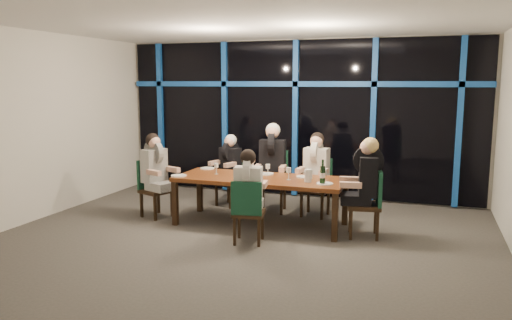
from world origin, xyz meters
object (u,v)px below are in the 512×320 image
object	(u,v)px
water_pitcher	(308,176)
chair_far_right	(317,184)
diner_near_mid	(249,182)
dining_table	(260,182)
chair_far_mid	(273,177)
chair_far_left	(232,178)
diner_far_right	(316,162)
wine_bottle	(323,175)
diner_end_left	(155,163)
diner_far_left	(229,160)
diner_far_mid	(272,155)
chair_near_mid	(248,209)
chair_end_right	(370,200)
chair_end_left	(153,185)
diner_end_right	(365,173)

from	to	relation	value
water_pitcher	chair_far_right	bearing A→B (deg)	106.24
diner_near_mid	water_pitcher	world-z (taller)	diner_near_mid
dining_table	chair_far_mid	size ratio (longest dim) A/B	2.52
chair_far_left	diner_far_right	world-z (taller)	diner_far_right
wine_bottle	diner_near_mid	bearing A→B (deg)	-142.61
dining_table	diner_end_left	bearing A→B (deg)	-176.32
dining_table	diner_far_left	distance (m)	1.35
chair_far_left	water_pitcher	xyz separation A→B (m)	(1.66, -1.16, 0.36)
diner_far_left	diner_far_mid	bearing A→B (deg)	9.05
chair_near_mid	diner_far_left	size ratio (longest dim) A/B	1.05
chair_end_right	diner_far_right	bearing A→B (deg)	-141.31
dining_table	chair_near_mid	xyz separation A→B (m)	(0.14, -0.94, -0.18)
chair_end_right	wine_bottle	world-z (taller)	wine_bottle
chair_end_left	water_pitcher	distance (m)	2.63
chair_far_left	chair_end_left	xyz separation A→B (m)	(-0.94, -1.13, 0.04)
diner_far_left	water_pitcher	world-z (taller)	diner_far_left
chair_end_left	diner_far_left	size ratio (longest dim) A/B	1.11
chair_end_left	chair_near_mid	size ratio (longest dim) A/B	1.05
dining_table	diner_near_mid	distance (m)	0.89
chair_far_right	diner_end_left	distance (m)	2.68
dining_table	diner_far_mid	xyz separation A→B (m)	(-0.07, 0.84, 0.30)
chair_far_mid	diner_far_mid	xyz separation A→B (m)	(0.01, -0.09, 0.41)
diner_far_right	diner_end_right	world-z (taller)	diner_end_right
diner_end_left	diner_far_left	bearing A→B (deg)	-16.67
wine_bottle	chair_far_right	bearing A→B (deg)	105.94
chair_end_right	dining_table	bearing A→B (deg)	-102.29
dining_table	diner_far_mid	distance (m)	0.89
chair_near_mid	diner_near_mid	world-z (taller)	diner_near_mid
chair_far_right	chair_end_left	distance (m)	2.71
diner_far_right	wine_bottle	distance (m)	1.04
chair_end_left	wine_bottle	world-z (taller)	wine_bottle
dining_table	diner_end_right	distance (m)	1.61
dining_table	diner_end_left	xyz separation A→B (m)	(-1.76, -0.11, 0.22)
wine_bottle	diner_end_right	bearing A→B (deg)	11.13
diner_far_mid	diner_near_mid	size ratio (longest dim) A/B	1.16
diner_far_mid	diner_far_right	world-z (taller)	diner_far_mid
dining_table	diner_far_mid	size ratio (longest dim) A/B	2.59
chair_near_mid	wine_bottle	bearing A→B (deg)	-149.32
diner_near_mid	wine_bottle	distance (m)	1.11
diner_far_left	diner_near_mid	bearing A→B (deg)	-42.08
chair_far_mid	diner_far_left	world-z (taller)	diner_far_left
chair_far_mid	diner_near_mid	distance (m)	1.83
chair_end_right	water_pitcher	xyz separation A→B (m)	(-0.90, -0.04, 0.30)
dining_table	diner_end_left	size ratio (longest dim) A/B	2.84
chair_far_right	wine_bottle	xyz separation A→B (m)	(0.31, -1.07, 0.36)
chair_end_left	diner_near_mid	xyz separation A→B (m)	(1.96, -0.78, 0.33)
dining_table	water_pitcher	world-z (taller)	water_pitcher
chair_near_mid	diner_far_mid	bearing A→B (deg)	-93.41
diner_far_left	water_pitcher	size ratio (longest dim) A/B	4.48
chair_end_right	diner_far_left	size ratio (longest dim) A/B	1.15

